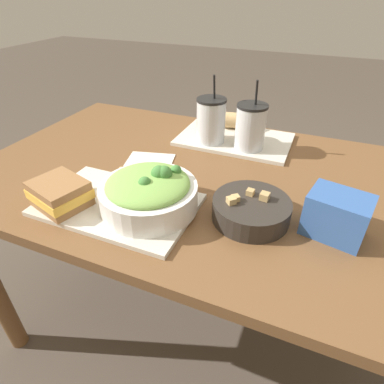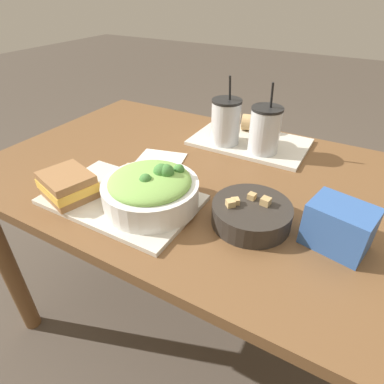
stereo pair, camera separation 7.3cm
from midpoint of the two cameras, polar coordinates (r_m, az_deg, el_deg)
name	(u,v)px [view 2 (the right image)]	position (r m, az deg, el deg)	size (l,w,h in m)	color
ground_plane	(210,325)	(1.44, 4.71, -22.52)	(12.00, 12.00, 0.00)	#4C4238
dining_table	(216,203)	(0.99, 6.37, -2.02)	(1.40, 0.83, 0.72)	brown
tray_near	(122,200)	(0.83, -9.90, -1.42)	(0.38, 0.24, 0.01)	beige
tray_far	(249,142)	(1.15, 11.91, 8.70)	(0.38, 0.24, 0.01)	beige
salad_bowl	(151,189)	(0.77, -4.63, 0.46)	(0.23, 0.23, 0.11)	white
soup_bowl	(251,213)	(0.76, 13.25, -3.82)	(0.18, 0.18, 0.07)	#2D2823
sandwich_near	(68,185)	(0.86, -18.99, 1.12)	(0.16, 0.14, 0.06)	olive
baguette_near	(147,174)	(0.86, -5.67, 3.09)	(0.12, 0.09, 0.06)	tan
baguette_far	(256,123)	(1.22, 13.01, 11.79)	(0.10, 0.07, 0.06)	tan
drink_cup_dark	(226,123)	(1.09, 7.98, 12.02)	(0.10, 0.10, 0.22)	silver
drink_cup_red	(265,131)	(1.05, 14.79, 10.35)	(0.10, 0.10, 0.22)	silver
chip_bag	(339,226)	(0.75, 27.26, -5.56)	(0.14, 0.12, 0.10)	#335BA3
napkin_folded	(162,158)	(1.03, -3.38, 5.95)	(0.16, 0.13, 0.00)	silver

